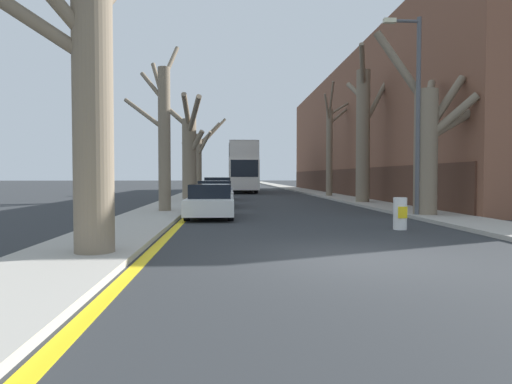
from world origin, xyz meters
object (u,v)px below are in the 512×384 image
Objects in this scene: street_tree_left_3 at (199,159)px; parked_car_2 at (218,189)px; street_tree_right_0 at (429,139)px; street_tree_right_1 at (363,131)px; street_tree_left_2 at (189,152)px; traffic_bollard at (400,214)px; street_tree_left_0 at (85,83)px; parked_car_1 at (215,194)px; lamp_post at (415,106)px; street_tree_left_1 at (163,133)px; double_decker_bus at (242,165)px; street_tree_right_2 at (330,146)px; parked_car_0 at (210,202)px.

street_tree_left_3 reaches higher than parked_car_2.
street_tree_right_0 is 0.85× the size of street_tree_right_1.
street_tree_left_2 is 6.93× the size of traffic_bollard.
street_tree_left_3 reaches higher than street_tree_left_2.
street_tree_left_3 is 27.32m from traffic_bollard.
street_tree_left_0 is at bearing -141.61° from street_tree_right_0.
street_tree_right_1 is 2.01× the size of parked_car_1.
parked_car_1 is at bearing 82.23° from street_tree_left_0.
street_tree_left_2 is 0.91× the size of street_tree_right_0.
street_tree_right_0 is 15.42m from parked_car_2.
street_tree_left_2 is at bearing 126.69° from lamp_post.
lamp_post is at bearing -15.59° from street_tree_left_1.
street_tree_left_3 is 6.15m from double_decker_bus.
lamp_post reaches higher than parked_car_2.
street_tree_left_1 is 20.01m from street_tree_left_3.
street_tree_left_2 is 15.51m from lamp_post.
street_tree_right_1 is at bearing 78.13° from traffic_bollard.
street_tree_right_1 is 8.41m from lamp_post.
street_tree_left_0 reaches higher than street_tree_left_3.
double_decker_bus is at bearing 81.83° from parked_car_2.
lamp_post reaches higher than parked_car_1.
lamp_post is (7.49, -6.66, 3.48)m from parked_car_1.
lamp_post reaches higher than double_decker_bus.
street_tree_left_0 is 20.14m from street_tree_left_2.
street_tree_right_2 reaches higher than street_tree_left_2.
street_tree_right_2 is (0.00, 16.26, 0.83)m from street_tree_right_0.
street_tree_left_0 is at bearing -121.98° from street_tree_right_1.
street_tree_left_0 reaches higher than parked_car_2.
street_tree_left_2 is 15.66m from street_tree_right_0.
street_tree_right_0 is 0.96× the size of lamp_post.
street_tree_left_1 reaches higher than parked_car_2.
street_tree_right_0 is at bearing -38.23° from parked_car_1.
double_decker_bus is at bearing 85.63° from parked_car_0.
street_tree_right_2 reaches higher than street_tree_left_1.
parked_car_0 is 8.29m from lamp_post.
street_tree_left_1 is 3.92m from parked_car_0.
street_tree_left_3 is at bearing 89.91° from street_tree_left_2.
street_tree_left_2 is at bearing 129.11° from street_tree_right_0.
double_decker_bus is 31.28m from traffic_bollard.
double_decker_bus is 12.40× the size of traffic_bollard.
street_tree_right_2 reaches higher than street_tree_left_0.
street_tree_left_1 is at bearing -91.40° from street_tree_left_2.
street_tree_left_3 is at bearing 113.77° from street_tree_right_0.
street_tree_right_0 is 27.88m from double_decker_bus.
street_tree_left_3 is (0.22, 30.38, -0.23)m from street_tree_left_0.
street_tree_left_0 reaches higher than parked_car_0.
street_tree_right_1 reaches higher than street_tree_left_0.
street_tree_left_3 is (0.02, 10.25, -0.05)m from street_tree_left_2.
street_tree_left_0 is 1.65× the size of parked_car_2.
double_decker_bus is at bearing 83.49° from street_tree_left_0.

